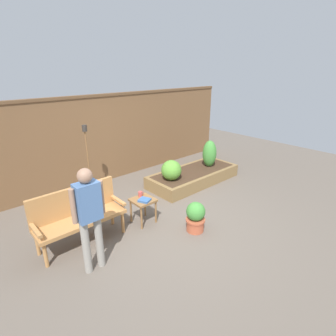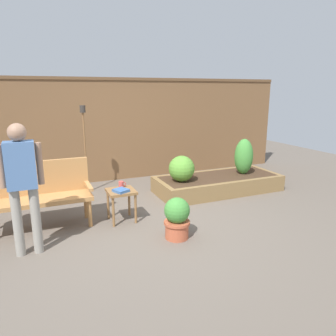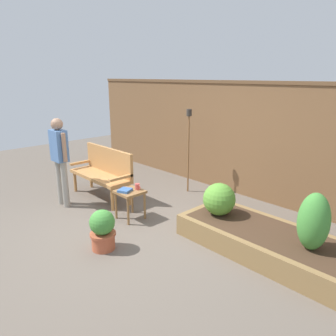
{
  "view_description": "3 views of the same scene",
  "coord_description": "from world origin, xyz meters",
  "px_view_note": "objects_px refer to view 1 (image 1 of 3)",
  "views": [
    {
      "loc": [
        -2.91,
        -3.27,
        2.77
      ],
      "look_at": [
        0.43,
        0.46,
        0.86
      ],
      "focal_mm": 28.71,
      "sensor_mm": 36.0,
      "label": 1
    },
    {
      "loc": [
        -1.44,
        -4.06,
        1.91
      ],
      "look_at": [
        0.44,
        0.34,
        0.74
      ],
      "focal_mm": 34.09,
      "sensor_mm": 36.0,
      "label": 2
    },
    {
      "loc": [
        3.6,
        -2.55,
        2.25
      ],
      "look_at": [
        -0.21,
        1.05,
        0.73
      ],
      "focal_mm": 34.4,
      "sensor_mm": 36.0,
      "label": 3
    }
  ],
  "objects_px": {
    "garden_bench": "(78,212)",
    "shrub_near_bench": "(171,170)",
    "side_table": "(143,203)",
    "shrub_far_corner": "(209,154)",
    "potted_boxwood": "(196,216)",
    "tiki_torch": "(87,149)",
    "cup_on_table": "(140,194)",
    "book_on_table": "(144,200)",
    "person_by_bench": "(89,212)"
  },
  "relations": [
    {
      "from": "garden_bench",
      "to": "tiki_torch",
      "type": "relative_size",
      "value": 0.88
    },
    {
      "from": "cup_on_table",
      "to": "tiki_torch",
      "type": "xyz_separation_m",
      "value": [
        -0.28,
        1.49,
        0.6
      ]
    },
    {
      "from": "side_table",
      "to": "person_by_bench",
      "type": "relative_size",
      "value": 0.31
    },
    {
      "from": "person_by_bench",
      "to": "shrub_far_corner",
      "type": "bearing_deg",
      "value": 16.57
    },
    {
      "from": "garden_bench",
      "to": "side_table",
      "type": "distance_m",
      "value": 1.17
    },
    {
      "from": "book_on_table",
      "to": "tiki_torch",
      "type": "distance_m",
      "value": 1.82
    },
    {
      "from": "shrub_near_bench",
      "to": "shrub_far_corner",
      "type": "relative_size",
      "value": 0.68
    },
    {
      "from": "side_table",
      "to": "potted_boxwood",
      "type": "bearing_deg",
      "value": -58.45
    },
    {
      "from": "garden_bench",
      "to": "shrub_near_bench",
      "type": "xyz_separation_m",
      "value": [
        2.42,
        0.39,
        -0.01
      ]
    },
    {
      "from": "side_table",
      "to": "shrub_near_bench",
      "type": "relative_size",
      "value": 1.03
    },
    {
      "from": "potted_boxwood",
      "to": "person_by_bench",
      "type": "height_order",
      "value": "person_by_bench"
    },
    {
      "from": "book_on_table",
      "to": "person_by_bench",
      "type": "xyz_separation_m",
      "value": [
        -1.25,
        -0.45,
        0.43
      ]
    },
    {
      "from": "cup_on_table",
      "to": "person_by_bench",
      "type": "height_order",
      "value": "person_by_bench"
    },
    {
      "from": "side_table",
      "to": "cup_on_table",
      "type": "relative_size",
      "value": 4.24
    },
    {
      "from": "cup_on_table",
      "to": "shrub_far_corner",
      "type": "relative_size",
      "value": 0.16
    },
    {
      "from": "side_table",
      "to": "potted_boxwood",
      "type": "height_order",
      "value": "potted_boxwood"
    },
    {
      "from": "shrub_near_bench",
      "to": "person_by_bench",
      "type": "relative_size",
      "value": 0.3
    },
    {
      "from": "shrub_near_bench",
      "to": "tiki_torch",
      "type": "distance_m",
      "value": 1.91
    },
    {
      "from": "potted_boxwood",
      "to": "tiki_torch",
      "type": "xyz_separation_m",
      "value": [
        -0.76,
        2.46,
        0.84
      ]
    },
    {
      "from": "side_table",
      "to": "cup_on_table",
      "type": "xyz_separation_m",
      "value": [
        0.04,
        0.13,
        0.13
      ]
    },
    {
      "from": "garden_bench",
      "to": "shrub_far_corner",
      "type": "relative_size",
      "value": 2.08
    },
    {
      "from": "cup_on_table",
      "to": "potted_boxwood",
      "type": "height_order",
      "value": "cup_on_table"
    },
    {
      "from": "potted_boxwood",
      "to": "shrub_near_bench",
      "type": "xyz_separation_m",
      "value": [
        0.77,
        1.48,
        0.25
      ]
    },
    {
      "from": "side_table",
      "to": "tiki_torch",
      "type": "height_order",
      "value": "tiki_torch"
    },
    {
      "from": "potted_boxwood",
      "to": "shrub_far_corner",
      "type": "bearing_deg",
      "value": 34.98
    },
    {
      "from": "shrub_near_bench",
      "to": "tiki_torch",
      "type": "bearing_deg",
      "value": 147.46
    },
    {
      "from": "side_table",
      "to": "person_by_bench",
      "type": "height_order",
      "value": "person_by_bench"
    },
    {
      "from": "book_on_table",
      "to": "person_by_bench",
      "type": "height_order",
      "value": "person_by_bench"
    },
    {
      "from": "garden_bench",
      "to": "shrub_far_corner",
      "type": "distance_m",
      "value": 3.78
    },
    {
      "from": "cup_on_table",
      "to": "tiki_torch",
      "type": "bearing_deg",
      "value": 100.75
    },
    {
      "from": "book_on_table",
      "to": "person_by_bench",
      "type": "bearing_deg",
      "value": 175.62
    },
    {
      "from": "potted_boxwood",
      "to": "shrub_far_corner",
      "type": "xyz_separation_m",
      "value": [
        2.11,
        1.48,
        0.36
      ]
    },
    {
      "from": "garden_bench",
      "to": "shrub_near_bench",
      "type": "distance_m",
      "value": 2.45
    },
    {
      "from": "potted_boxwood",
      "to": "person_by_bench",
      "type": "relative_size",
      "value": 0.36
    },
    {
      "from": "potted_boxwood",
      "to": "shrub_near_bench",
      "type": "height_order",
      "value": "shrub_near_bench"
    },
    {
      "from": "potted_boxwood",
      "to": "tiki_torch",
      "type": "relative_size",
      "value": 0.34
    },
    {
      "from": "garden_bench",
      "to": "shrub_far_corner",
      "type": "bearing_deg",
      "value": 5.89
    },
    {
      "from": "book_on_table",
      "to": "tiki_torch",
      "type": "bearing_deg",
      "value": 73.36
    },
    {
      "from": "cup_on_table",
      "to": "shrub_far_corner",
      "type": "height_order",
      "value": "shrub_far_corner"
    },
    {
      "from": "side_table",
      "to": "tiki_torch",
      "type": "bearing_deg",
      "value": 98.51
    },
    {
      "from": "garden_bench",
      "to": "shrub_near_bench",
      "type": "height_order",
      "value": "garden_bench"
    },
    {
      "from": "shrub_far_corner",
      "to": "tiki_torch",
      "type": "xyz_separation_m",
      "value": [
        -2.87,
        0.98,
        0.48
      ]
    },
    {
      "from": "book_on_table",
      "to": "potted_boxwood",
      "type": "height_order",
      "value": "potted_boxwood"
    },
    {
      "from": "cup_on_table",
      "to": "potted_boxwood",
      "type": "xyz_separation_m",
      "value": [
        0.48,
        -0.97,
        -0.24
      ]
    },
    {
      "from": "shrub_far_corner",
      "to": "book_on_table",
      "type": "bearing_deg",
      "value": -164.94
    },
    {
      "from": "person_by_bench",
      "to": "side_table",
      "type": "bearing_deg",
      "value": 22.41
    },
    {
      "from": "side_table",
      "to": "cup_on_table",
      "type": "height_order",
      "value": "cup_on_table"
    },
    {
      "from": "book_on_table",
      "to": "potted_boxwood",
      "type": "relative_size",
      "value": 0.35
    },
    {
      "from": "side_table",
      "to": "shrub_far_corner",
      "type": "height_order",
      "value": "shrub_far_corner"
    },
    {
      "from": "shrub_far_corner",
      "to": "tiki_torch",
      "type": "distance_m",
      "value": 3.07
    }
  ]
}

